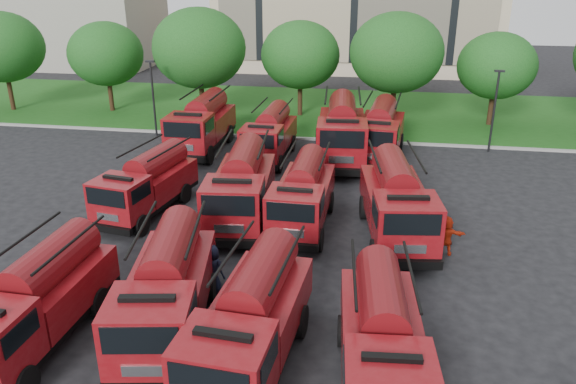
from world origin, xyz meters
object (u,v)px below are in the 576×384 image
Objects in this scene: fire_truck_11 at (379,132)px; firefighter_4 at (214,291)px; fire_truck_0 at (36,300)px; fire_truck_1 at (167,289)px; fire_truck_4 at (147,184)px; fire_truck_5 at (241,187)px; fire_truck_7 at (397,202)px; fire_truck_8 at (202,124)px; fire_truck_3 at (382,339)px; firefighter_3 at (397,372)px; fire_truck_10 at (342,131)px; firefighter_5 at (444,254)px; fire_truck_9 at (270,134)px; fire_truck_6 at (303,194)px; fire_truck_2 at (251,320)px.

firefighter_4 is at bearing -103.87° from fire_truck_11.
fire_truck_0 is 0.88× the size of fire_truck_11.
fire_truck_1 is 9.75m from fire_truck_4.
fire_truck_5 is at bearing -65.03° from firefighter_4.
fire_truck_7 is 1.00× the size of fire_truck_8.
fire_truck_3 reaches higher than firefighter_3.
fire_truck_4 is 0.81× the size of fire_truck_10.
fire_truck_10 is at bearing 56.86° from fire_truck_4.
fire_truck_0 is 1.00× the size of fire_truck_4.
fire_truck_1 is at bearing -26.90° from firefighter_3.
firefighter_5 is (9.20, 6.74, -1.56)m from fire_truck_1.
fire_truck_4 is 0.89× the size of fire_truck_8.
fire_truck_1 is at bearing 19.21° from fire_truck_0.
fire_truck_1 is 0.96× the size of fire_truck_7.
firefighter_3 is at bearing -82.20° from fire_truck_11.
fire_truck_9 is 4.31m from fire_truck_10.
firefighter_3 is at bearing 75.14° from firefighter_5.
fire_truck_3 reaches higher than firefighter_4.
fire_truck_9 is at bearing -12.06° from fire_truck_8.
fire_truck_8 reaches higher than fire_truck_6.
fire_truck_1 is 0.96× the size of fire_truck_5.
fire_truck_2 is 19.07m from fire_truck_10.
fire_truck_1 is 1.08× the size of fire_truck_9.
firefighter_5 is at bearing 26.36° from fire_truck_1.
firefighter_5 is (8.47, 4.26, 0.00)m from firefighter_4.
fire_truck_8 is (-11.35, 19.86, 0.23)m from fire_truck_3.
firefighter_5 is (13.86, -11.80, -1.69)m from fire_truck_8.
fire_truck_9 is (4.51, -0.98, -0.20)m from fire_truck_8.
fire_truck_3 is at bearing 168.39° from firefighter_4.
fire_truck_7 reaches higher than firefighter_3.
fire_truck_1 is 3.86× the size of firefighter_4.
fire_truck_3 is at bearing -68.53° from fire_truck_9.
fire_truck_3 is 20.08m from fire_truck_9.
fire_truck_9 is at bearing -65.77° from firefighter_4.
fire_truck_5 reaches higher than fire_truck_1.
firefighter_4 is at bearing -106.63° from fire_truck_10.
firefighter_5 is (6.22, 7.91, -1.54)m from fire_truck_2.
firefighter_5 is at bearing -132.41° from firefighter_4.
firefighter_3 is at bearing 38.19° from fire_truck_3.
firefighter_5 is (12.94, 7.91, -1.49)m from fire_truck_0.
fire_truck_6 is at bearing -86.72° from firefighter_3.
fire_truck_4 is (-0.54, 9.92, -0.04)m from fire_truck_0.
fire_truck_5 is at bearing -85.62° from fire_truck_9.
fire_truck_8 is 4.03× the size of firefighter_3.
fire_truck_2 is at bearing 1.93° from fire_truck_0.
fire_truck_9 is 3.57× the size of firefighter_4.
firefighter_3 is (4.08, -9.40, -1.49)m from fire_truck_6.
firefighter_4 reaches higher than firefighter_5.
fire_truck_4 is 9.80m from fire_truck_8.
fire_truck_9 is (-3.26, 9.01, 0.00)m from fire_truck_6.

